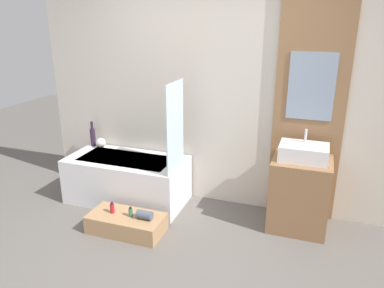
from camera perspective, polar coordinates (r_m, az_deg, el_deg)
ground_plane at (r=3.41m, az=-5.20°, el=-19.69°), size 12.00×12.00×0.00m
wall_tiled_back at (r=4.22m, az=3.20°, el=7.75°), size 4.20×0.06×2.60m
wall_wood_accent at (r=4.01m, az=17.54°, el=6.41°), size 0.71×0.04×2.60m
bathtub at (r=4.54m, az=-9.83°, el=-5.33°), size 1.39×0.69×0.54m
glass_shower_screen at (r=3.92m, az=-2.60°, el=2.60°), size 0.01×0.45×0.95m
wooden_step_bench at (r=4.00m, az=-9.97°, el=-11.81°), size 0.78×0.38×0.19m
vanity_cabinet at (r=4.05m, az=16.03°, el=-7.31°), size 0.58×0.52×0.76m
sink at (r=3.87m, az=16.65°, el=-1.21°), size 0.47×0.33×0.29m
vase_tall_dark at (r=4.92m, az=-14.88°, el=1.20°), size 0.06×0.06×0.32m
vase_round_light at (r=4.84m, az=-13.74°, el=0.18°), size 0.12×0.12×0.12m
bottle_soap_primary at (r=4.00m, az=-12.06°, el=-9.53°), size 0.04×0.04×0.12m
bottle_soap_secondary at (r=3.91m, az=-9.33°, el=-10.21°), size 0.04×0.04×0.10m
towel_roll at (r=3.84m, az=-7.25°, el=-10.66°), size 0.16×0.09×0.09m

